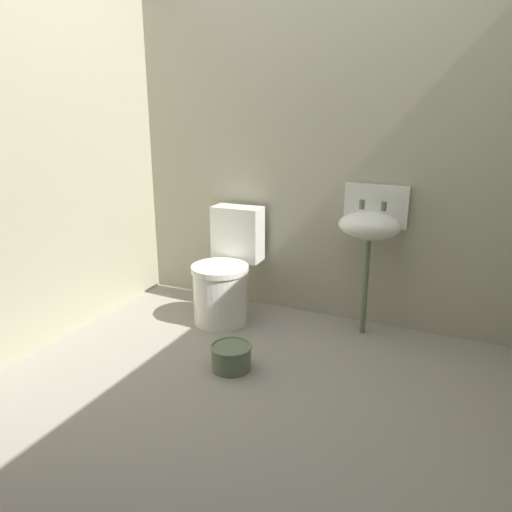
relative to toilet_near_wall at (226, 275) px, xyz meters
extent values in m
cube|color=gray|center=(0.52, -0.91, -0.36)|extent=(3.13, 2.93, 0.08)
cube|color=#A5A08A|center=(0.52, 0.40, 0.85)|extent=(3.13, 0.10, 2.33)
cube|color=#A9A788|center=(-0.90, -0.81, 0.85)|extent=(0.10, 2.73, 2.33)
cylinder|color=white|center=(0.00, -0.09, -0.13)|extent=(0.39, 0.39, 0.38)
cylinder|color=white|center=(0.00, -0.09, 0.08)|extent=(0.42, 0.42, 0.04)
cube|color=white|center=(-0.01, 0.21, 0.26)|extent=(0.37, 0.19, 0.40)
cylinder|color=#5D6951|center=(0.96, 0.16, 0.01)|extent=(0.04, 0.04, 0.66)
ellipsoid|color=white|center=(0.96, 0.16, 0.43)|extent=(0.40, 0.32, 0.18)
cube|color=white|center=(0.96, 0.33, 0.53)|extent=(0.42, 0.04, 0.28)
cylinder|color=#5D6951|center=(0.89, 0.22, 0.55)|extent=(0.04, 0.04, 0.06)
cylinder|color=#5D6951|center=(1.03, 0.22, 0.55)|extent=(0.04, 0.04, 0.06)
cylinder|color=#5D6951|center=(0.38, -0.64, -0.25)|extent=(0.23, 0.23, 0.14)
torus|color=#586F53|center=(0.38, -0.64, -0.18)|extent=(0.25, 0.25, 0.02)
camera|label=1|loc=(1.61, -2.95, 1.18)|focal=34.97mm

